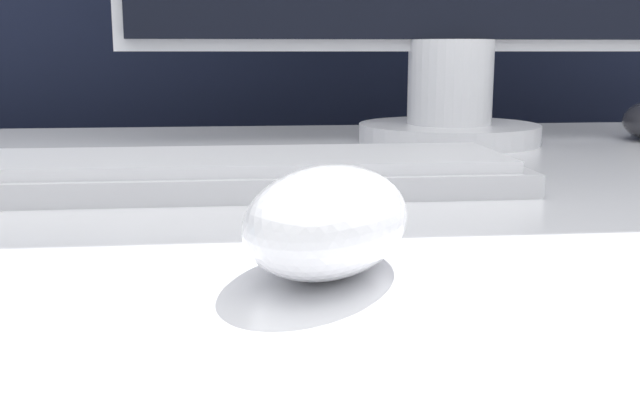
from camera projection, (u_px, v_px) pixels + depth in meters
partition_panel at (302, 102)px, 1.10m from camera, size 5.00×0.03×1.45m
computer_mouse_near at (328, 220)px, 0.33m from camera, size 0.11×0.13×0.05m
keyboard at (234, 172)px, 0.53m from camera, size 0.40×0.12×0.02m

